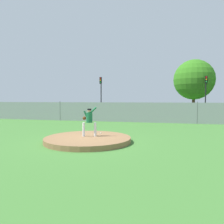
% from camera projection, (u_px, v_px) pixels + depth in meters
% --- Properties ---
extents(ground_plane, '(80.00, 80.00, 0.00)m').
position_uv_depth(ground_plane, '(114.00, 127.00, 16.81)').
color(ground_plane, '#427A33').
extents(asphalt_strip, '(44.00, 7.00, 0.01)m').
position_uv_depth(asphalt_strip, '(130.00, 118.00, 25.06)').
color(asphalt_strip, '#2B2B2D').
rests_on(asphalt_strip, ground_plane).
extents(pitchers_mound, '(4.45, 4.45, 0.25)m').
position_uv_depth(pitchers_mound, '(88.00, 139.00, 10.98)').
color(pitchers_mound, olive).
rests_on(pitchers_mound, ground_plane).
extents(pitcher_youth, '(0.80, 0.32, 1.56)m').
position_uv_depth(pitcher_youth, '(89.00, 119.00, 11.14)').
color(pitcher_youth, silver).
rests_on(pitcher_youth, pitchers_mound).
extents(baseball, '(0.07, 0.07, 0.07)m').
position_uv_depth(baseball, '(101.00, 133.00, 11.99)').
color(baseball, white).
rests_on(baseball, pitchers_mound).
extents(chainlink_fence, '(33.75, 0.07, 2.01)m').
position_uv_depth(chainlink_fence, '(123.00, 112.00, 20.64)').
color(chainlink_fence, gray).
rests_on(chainlink_fence, ground_plane).
extents(parked_car_silver, '(1.83, 4.48, 1.74)m').
position_uv_depth(parked_car_silver, '(113.00, 111.00, 25.10)').
color(parked_car_silver, '#B7BABF').
rests_on(parked_car_silver, ground_plane).
extents(parked_car_slate, '(2.04, 4.37, 1.65)m').
position_uv_depth(parked_car_slate, '(212.00, 113.00, 22.78)').
color(parked_car_slate, slate).
rests_on(parked_car_slate, ground_plane).
extents(parked_car_burgundy, '(2.06, 4.20, 1.68)m').
position_uv_depth(parked_car_burgundy, '(77.00, 110.00, 27.03)').
color(parked_car_burgundy, maroon).
rests_on(parked_car_burgundy, ground_plane).
extents(parked_car_champagne, '(2.14, 4.11, 1.69)m').
position_uv_depth(parked_car_champagne, '(160.00, 112.00, 24.22)').
color(parked_car_champagne, tan).
rests_on(parked_car_champagne, ground_plane).
extents(traffic_cone_orange, '(0.40, 0.40, 0.55)m').
position_uv_depth(traffic_cone_orange, '(186.00, 115.00, 26.37)').
color(traffic_cone_orange, orange).
rests_on(traffic_cone_orange, asphalt_strip).
extents(traffic_light_near, '(0.28, 0.46, 5.32)m').
position_uv_depth(traffic_light_near, '(101.00, 89.00, 29.90)').
color(traffic_light_near, black).
rests_on(traffic_light_near, ground_plane).
extents(traffic_light_far, '(0.28, 0.46, 5.12)m').
position_uv_depth(traffic_light_far, '(206.00, 89.00, 26.68)').
color(traffic_light_far, black).
rests_on(traffic_light_far, ground_plane).
extents(tree_bushy_near, '(5.59, 5.59, 7.76)m').
position_uv_depth(tree_bushy_near, '(194.00, 80.00, 29.78)').
color(tree_bushy_near, '#4C331E').
rests_on(tree_bushy_near, ground_plane).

